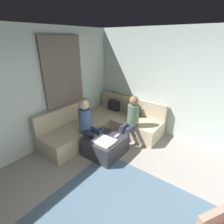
# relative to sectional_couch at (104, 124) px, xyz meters

# --- Properties ---
(wall_back) EXTENTS (6.00, 0.12, 2.70)m
(wall_back) POSITION_rel_sectional_couch_xyz_m (2.08, 1.06, 1.07)
(wall_back) COLOR silver
(wall_back) RESTS_ON ground_plane
(wall_left) EXTENTS (0.12, 6.00, 2.70)m
(wall_left) POSITION_rel_sectional_couch_xyz_m (-0.86, -1.88, 1.07)
(wall_left) COLOR silver
(wall_left) RESTS_ON ground_plane
(curtain_panel) EXTENTS (0.06, 1.10, 2.50)m
(curtain_panel) POSITION_rel_sectional_couch_xyz_m (-0.76, -0.58, 0.97)
(curtain_panel) COLOR #726659
(curtain_panel) RESTS_ON ground_plane
(sectional_couch) EXTENTS (2.10, 2.55, 0.87)m
(sectional_couch) POSITION_rel_sectional_couch_xyz_m (0.00, 0.00, 0.00)
(sectional_couch) COLOR #C6B593
(sectional_couch) RESTS_ON ground_plane
(ottoman) EXTENTS (0.76, 0.76, 0.42)m
(ottoman) POSITION_rel_sectional_couch_xyz_m (0.58, -0.70, -0.07)
(ottoman) COLOR #333338
(ottoman) RESTS_ON ground_plane
(folded_blanket) EXTENTS (0.44, 0.36, 0.04)m
(folded_blanket) POSITION_rel_sectional_couch_xyz_m (0.68, -0.82, 0.16)
(folded_blanket) COLOR white
(folded_blanket) RESTS_ON ottoman
(coffee_mug) EXTENTS (0.08, 0.08, 0.10)m
(coffee_mug) POSITION_rel_sectional_couch_xyz_m (0.36, -0.52, 0.19)
(coffee_mug) COLOR #334C72
(coffee_mug) RESTS_ON ottoman
(game_remote) EXTENTS (0.05, 0.15, 0.02)m
(game_remote) POSITION_rel_sectional_couch_xyz_m (0.76, -0.48, 0.15)
(game_remote) COLOR white
(game_remote) RESTS_ON ottoman
(person_on_couch_back) EXTENTS (0.30, 0.60, 1.20)m
(person_on_couch_back) POSITION_rel_sectional_couch_xyz_m (0.79, 0.06, 0.38)
(person_on_couch_back) COLOR #2D3347
(person_on_couch_back) RESTS_ON ground_plane
(person_on_couch_side) EXTENTS (0.60, 0.30, 1.20)m
(person_on_couch_side) POSITION_rel_sectional_couch_xyz_m (0.15, -0.74, 0.38)
(person_on_couch_side) COLOR #2D3347
(person_on_couch_side) RESTS_ON ground_plane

